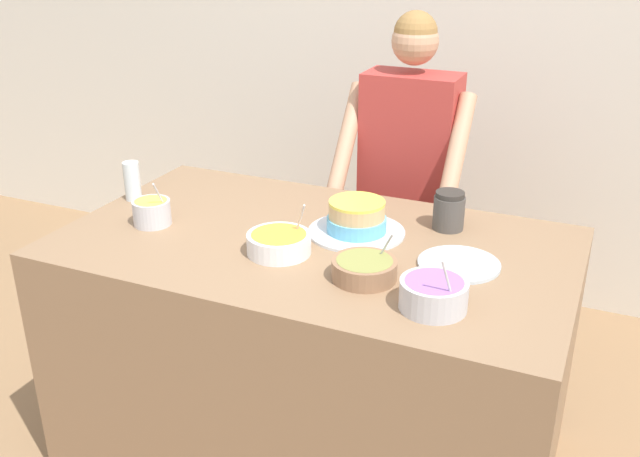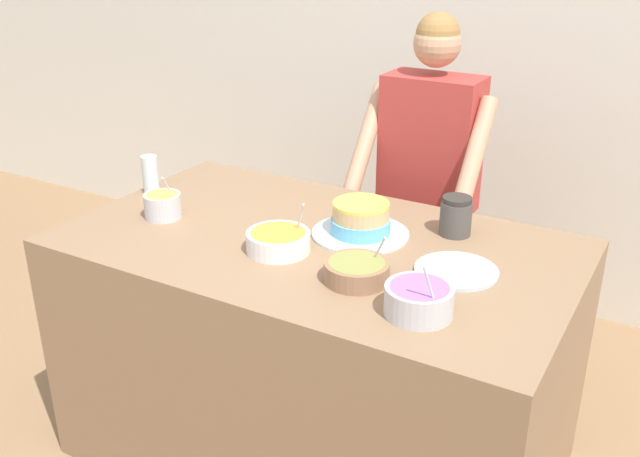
{
  "view_description": "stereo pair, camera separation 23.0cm",
  "coord_description": "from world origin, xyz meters",
  "px_view_note": "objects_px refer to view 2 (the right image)",
  "views": [
    {
      "loc": [
        0.89,
        -1.49,
        1.89
      ],
      "look_at": [
        0.04,
        0.44,
        0.97
      ],
      "focal_mm": 40.0,
      "sensor_mm": 36.0,
      "label": 1
    },
    {
      "loc": [
        1.1,
        -1.38,
        1.89
      ],
      "look_at": [
        0.04,
        0.44,
        0.97
      ],
      "focal_mm": 40.0,
      "sensor_mm": 36.0,
      "label": 2
    }
  ],
  "objects_px": {
    "cake": "(361,221)",
    "frosting_bowl_purple": "(419,299)",
    "frosting_bowl_yellow": "(163,205)",
    "frosting_bowl_olive": "(357,270)",
    "stoneware_jar": "(456,216)",
    "frosting_bowl_orange": "(278,241)",
    "drinking_glass": "(150,174)",
    "person_baker": "(428,168)",
    "ceramic_plate": "(456,271)"
  },
  "relations": [
    {
      "from": "person_baker",
      "to": "frosting_bowl_olive",
      "type": "relative_size",
      "value": 7.94
    },
    {
      "from": "frosting_bowl_yellow",
      "to": "ceramic_plate",
      "type": "height_order",
      "value": "frosting_bowl_yellow"
    },
    {
      "from": "frosting_bowl_olive",
      "to": "drinking_glass",
      "type": "relative_size",
      "value": 1.32
    },
    {
      "from": "ceramic_plate",
      "to": "frosting_bowl_purple",
      "type": "bearing_deg",
      "value": -90.76
    },
    {
      "from": "cake",
      "to": "person_baker",
      "type": "bearing_deg",
      "value": 92.31
    },
    {
      "from": "frosting_bowl_yellow",
      "to": "stoneware_jar",
      "type": "height_order",
      "value": "frosting_bowl_yellow"
    },
    {
      "from": "person_baker",
      "to": "frosting_bowl_yellow",
      "type": "height_order",
      "value": "person_baker"
    },
    {
      "from": "person_baker",
      "to": "drinking_glass",
      "type": "distance_m",
      "value": 1.13
    },
    {
      "from": "ceramic_plate",
      "to": "frosting_bowl_orange",
      "type": "bearing_deg",
      "value": -165.65
    },
    {
      "from": "frosting_bowl_yellow",
      "to": "drinking_glass",
      "type": "distance_m",
      "value": 0.27
    },
    {
      "from": "frosting_bowl_orange",
      "to": "stoneware_jar",
      "type": "bearing_deg",
      "value": 42.77
    },
    {
      "from": "frosting_bowl_olive",
      "to": "ceramic_plate",
      "type": "relative_size",
      "value": 0.77
    },
    {
      "from": "frosting_bowl_orange",
      "to": "drinking_glass",
      "type": "bearing_deg",
      "value": 164.34
    },
    {
      "from": "person_baker",
      "to": "frosting_bowl_purple",
      "type": "relative_size",
      "value": 8.25
    },
    {
      "from": "frosting_bowl_olive",
      "to": "drinking_glass",
      "type": "height_order",
      "value": "drinking_glass"
    },
    {
      "from": "person_baker",
      "to": "drinking_glass",
      "type": "relative_size",
      "value": 10.5
    },
    {
      "from": "frosting_bowl_orange",
      "to": "cake",
      "type": "bearing_deg",
      "value": 55.04
    },
    {
      "from": "cake",
      "to": "frosting_bowl_purple",
      "type": "height_order",
      "value": "frosting_bowl_purple"
    },
    {
      "from": "frosting_bowl_purple",
      "to": "drinking_glass",
      "type": "xyz_separation_m",
      "value": [
        -1.28,
        0.35,
        0.03
      ]
    },
    {
      "from": "person_baker",
      "to": "stoneware_jar",
      "type": "xyz_separation_m",
      "value": [
        0.3,
        -0.51,
        0.03
      ]
    },
    {
      "from": "drinking_glass",
      "to": "ceramic_plate",
      "type": "bearing_deg",
      "value": -2.78
    },
    {
      "from": "cake",
      "to": "frosting_bowl_olive",
      "type": "height_order",
      "value": "frosting_bowl_olive"
    },
    {
      "from": "drinking_glass",
      "to": "frosting_bowl_purple",
      "type": "bearing_deg",
      "value": -15.36
    },
    {
      "from": "stoneware_jar",
      "to": "frosting_bowl_olive",
      "type": "bearing_deg",
      "value": -105.9
    },
    {
      "from": "person_baker",
      "to": "frosting_bowl_yellow",
      "type": "relative_size",
      "value": 8.99
    },
    {
      "from": "ceramic_plate",
      "to": "stoneware_jar",
      "type": "height_order",
      "value": "stoneware_jar"
    },
    {
      "from": "frosting_bowl_yellow",
      "to": "drinking_glass",
      "type": "xyz_separation_m",
      "value": [
        -0.21,
        0.17,
        0.03
      ]
    },
    {
      "from": "frosting_bowl_olive",
      "to": "frosting_bowl_yellow",
      "type": "bearing_deg",
      "value": 173.9
    },
    {
      "from": "cake",
      "to": "frosting_bowl_yellow",
      "type": "bearing_deg",
      "value": -162.67
    },
    {
      "from": "cake",
      "to": "stoneware_jar",
      "type": "relative_size",
      "value": 2.47
    },
    {
      "from": "person_baker",
      "to": "ceramic_plate",
      "type": "distance_m",
      "value": 0.88
    },
    {
      "from": "drinking_glass",
      "to": "stoneware_jar",
      "type": "xyz_separation_m",
      "value": [
        1.18,
        0.21,
        -0.01
      ]
    },
    {
      "from": "ceramic_plate",
      "to": "stoneware_jar",
      "type": "relative_size",
      "value": 1.9
    },
    {
      "from": "cake",
      "to": "frosting_bowl_orange",
      "type": "relative_size",
      "value": 1.61
    },
    {
      "from": "frosting_bowl_olive",
      "to": "stoneware_jar",
      "type": "height_order",
      "value": "frosting_bowl_olive"
    },
    {
      "from": "cake",
      "to": "frosting_bowl_yellow",
      "type": "height_order",
      "value": "frosting_bowl_yellow"
    },
    {
      "from": "ceramic_plate",
      "to": "stoneware_jar",
      "type": "distance_m",
      "value": 0.3
    },
    {
      "from": "stoneware_jar",
      "to": "ceramic_plate",
      "type": "bearing_deg",
      "value": -68.84
    },
    {
      "from": "drinking_glass",
      "to": "stoneware_jar",
      "type": "distance_m",
      "value": 1.19
    },
    {
      "from": "frosting_bowl_yellow",
      "to": "drinking_glass",
      "type": "bearing_deg",
      "value": 140.99
    },
    {
      "from": "person_baker",
      "to": "cake",
      "type": "bearing_deg",
      "value": -87.69
    },
    {
      "from": "frosting_bowl_purple",
      "to": "stoneware_jar",
      "type": "relative_size",
      "value": 1.4
    },
    {
      "from": "frosting_bowl_orange",
      "to": "frosting_bowl_purple",
      "type": "bearing_deg",
      "value": -14.97
    },
    {
      "from": "frosting_bowl_yellow",
      "to": "drinking_glass",
      "type": "height_order",
      "value": "frosting_bowl_yellow"
    },
    {
      "from": "person_baker",
      "to": "ceramic_plate",
      "type": "xyz_separation_m",
      "value": [
        0.41,
        -0.78,
        -0.03
      ]
    },
    {
      "from": "cake",
      "to": "frosting_bowl_yellow",
      "type": "relative_size",
      "value": 1.92
    },
    {
      "from": "frosting_bowl_olive",
      "to": "drinking_glass",
      "type": "bearing_deg",
      "value": 165.95
    },
    {
      "from": "frosting_bowl_olive",
      "to": "ceramic_plate",
      "type": "height_order",
      "value": "frosting_bowl_olive"
    },
    {
      "from": "stoneware_jar",
      "to": "frosting_bowl_purple",
      "type": "bearing_deg",
      "value": -79.73
    },
    {
      "from": "ceramic_plate",
      "to": "frosting_bowl_olive",
      "type": "bearing_deg",
      "value": -140.41
    }
  ]
}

